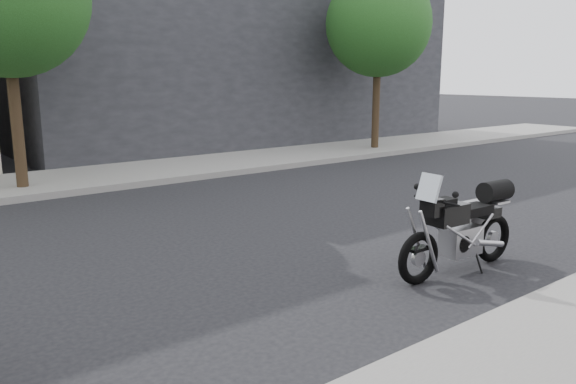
% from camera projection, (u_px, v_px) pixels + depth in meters
% --- Properties ---
extents(ground, '(120.00, 120.00, 0.00)m').
position_uv_depth(ground, '(256.00, 239.00, 8.78)').
color(ground, black).
rests_on(ground, ground).
extents(far_sidewalk, '(44.00, 3.00, 0.15)m').
position_uv_depth(far_sidewalk, '(105.00, 177.00, 13.78)').
color(far_sidewalk, gray).
rests_on(far_sidewalk, ground).
extents(far_building_dark, '(16.00, 11.00, 7.00)m').
position_uv_depth(far_building_dark, '(207.00, 51.00, 22.70)').
color(far_building_dark, '#27282C').
rests_on(far_building_dark, ground).
extents(street_tree_left, '(3.40, 3.40, 5.70)m').
position_uv_depth(street_tree_left, '(379.00, 24.00, 17.99)').
color(street_tree_left, '#392A19').
rests_on(street_tree_left, far_sidewalk).
extents(motorcycle, '(2.16, 0.70, 1.36)m').
position_uv_depth(motorcycle, '(465.00, 226.00, 7.31)').
color(motorcycle, black).
rests_on(motorcycle, ground).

